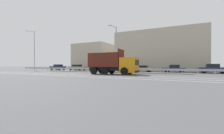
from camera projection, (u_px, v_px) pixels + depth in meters
name	position (u px, v px, depth m)	size (l,w,h in m)	color
ground_plane	(97.00, 73.00, 24.72)	(320.00, 320.00, 0.00)	#565659
lane_strip_0	(107.00, 75.00, 20.38)	(50.84, 0.16, 0.01)	silver
lane_strip_1	(98.00, 76.00, 18.47)	(50.84, 0.16, 0.01)	silver
lane_strip_2	(90.00, 77.00, 16.84)	(50.84, 0.16, 0.01)	silver
median_island	(106.00, 72.00, 27.27)	(27.96, 1.10, 0.18)	gray
median_guardrail	(109.00, 69.00, 28.35)	(50.84, 0.09, 0.78)	#9EA0A5
dump_truck	(119.00, 66.00, 21.61)	(7.47, 3.20, 3.61)	orange
median_road_sign	(105.00, 66.00, 27.34)	(0.70, 0.16, 2.31)	white
street_lamp_0	(34.00, 49.00, 36.05)	(0.70, 2.02, 9.47)	#ADADB2
street_lamp_1	(116.00, 47.00, 26.06)	(0.71, 2.38, 8.03)	#ADADB2
parked_car_0	(58.00, 67.00, 40.40)	(4.52, 1.88, 1.52)	navy
parked_car_1	(77.00, 67.00, 37.29)	(4.89, 2.12, 1.48)	gray
parked_car_2	(97.00, 68.00, 34.64)	(4.48, 2.26, 1.33)	#B27A14
parked_car_3	(118.00, 68.00, 31.51)	(4.51, 1.79, 1.33)	#A3A3A8
parked_car_4	(142.00, 69.00, 29.78)	(4.48, 2.03, 1.26)	#A3A3A8
parked_car_5	(174.00, 69.00, 26.93)	(3.96, 2.15, 1.40)	navy
parked_car_6	(213.00, 69.00, 24.15)	(4.31, 1.94, 1.54)	navy
background_building_0	(99.00, 57.00, 48.64)	(10.63, 14.76, 7.65)	#B7AD99
background_building_1	(162.00, 52.00, 38.17)	(19.56, 14.89, 9.15)	#B7AD99
church_tower	(147.00, 55.00, 52.33)	(3.60, 3.60, 11.26)	silver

